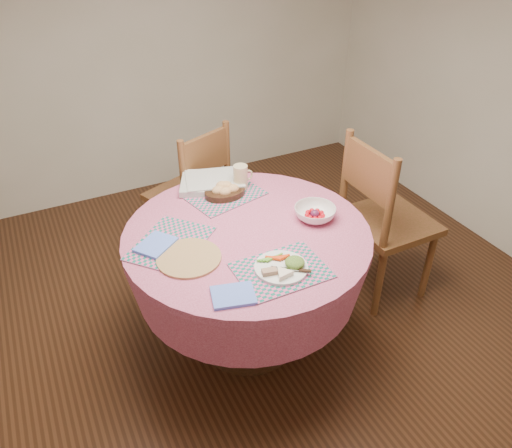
# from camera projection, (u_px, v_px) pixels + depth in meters

# --- Properties ---
(ground) EXTENTS (4.00, 4.00, 0.00)m
(ground) POSITION_uv_depth(u_px,v_px,m) (248.00, 337.00, 2.90)
(ground) COLOR #331C0F
(ground) RESTS_ON ground
(room_envelope) EXTENTS (4.01, 4.01, 2.71)m
(room_envelope) POSITION_uv_depth(u_px,v_px,m) (245.00, 28.00, 1.94)
(room_envelope) COLOR silver
(room_envelope) RESTS_ON ground
(dining_table) EXTENTS (1.24, 1.24, 0.75)m
(dining_table) POSITION_uv_depth(u_px,v_px,m) (247.00, 262.00, 2.59)
(dining_table) COLOR #CB5E87
(dining_table) RESTS_ON ground
(chair_right) EXTENTS (0.47, 0.49, 1.06)m
(chair_right) POSITION_uv_depth(u_px,v_px,m) (382.00, 217.00, 2.95)
(chair_right) COLOR brown
(chair_right) RESTS_ON ground
(chair_back) EXTENTS (0.58, 0.57, 0.98)m
(chair_back) POSITION_uv_depth(u_px,v_px,m) (193.00, 192.00, 3.28)
(chair_back) COLOR brown
(chair_back) RESTS_ON ground
(placemat_front) EXTENTS (0.40, 0.30, 0.01)m
(placemat_front) POSITION_uv_depth(u_px,v_px,m) (281.00, 270.00, 2.22)
(placemat_front) COLOR #12685A
(placemat_front) RESTS_ON dining_table
(placemat_left) EXTENTS (0.50, 0.49, 0.01)m
(placemat_left) POSITION_uv_depth(u_px,v_px,m) (171.00, 243.00, 2.39)
(placemat_left) COLOR #12685A
(placemat_left) RESTS_ON dining_table
(placemat_back) EXTENTS (0.46, 0.38, 0.01)m
(placemat_back) POSITION_uv_depth(u_px,v_px,m) (224.00, 194.00, 2.77)
(placemat_back) COLOR #12685A
(placemat_back) RESTS_ON dining_table
(wicker_trivet) EXTENTS (0.30, 0.30, 0.01)m
(wicker_trivet) POSITION_uv_depth(u_px,v_px,m) (189.00, 258.00, 2.29)
(wicker_trivet) COLOR olive
(wicker_trivet) RESTS_ON dining_table
(napkin_near) EXTENTS (0.21, 0.18, 0.01)m
(napkin_near) POSITION_uv_depth(u_px,v_px,m) (233.00, 295.00, 2.08)
(napkin_near) COLOR #5D7EF0
(napkin_near) RESTS_ON dining_table
(napkin_far) EXTENTS (0.23, 0.22, 0.01)m
(napkin_far) POSITION_uv_depth(u_px,v_px,m) (156.00, 245.00, 2.36)
(napkin_far) COLOR #5D7EF0
(napkin_far) RESTS_ON placemat_left
(dinner_plate) EXTENTS (0.24, 0.24, 0.05)m
(dinner_plate) POSITION_uv_depth(u_px,v_px,m) (283.00, 266.00, 2.21)
(dinner_plate) COLOR white
(dinner_plate) RESTS_ON placemat_front
(bread_bowl) EXTENTS (0.23, 0.23, 0.08)m
(bread_bowl) POSITION_uv_depth(u_px,v_px,m) (225.00, 190.00, 2.74)
(bread_bowl) COLOR black
(bread_bowl) RESTS_ON placemat_back
(latte_mug) EXTENTS (0.12, 0.08, 0.14)m
(latte_mug) POSITION_uv_depth(u_px,v_px,m) (241.00, 177.00, 2.79)
(latte_mug) COLOR #CAB68A
(latte_mug) RESTS_ON placemat_back
(fruit_bowl) EXTENTS (0.28, 0.28, 0.07)m
(fruit_bowl) POSITION_uv_depth(u_px,v_px,m) (315.00, 213.00, 2.56)
(fruit_bowl) COLOR white
(fruit_bowl) RESTS_ON dining_table
(newspaper_stack) EXTENTS (0.42, 0.39, 0.04)m
(newspaper_stack) POSITION_uv_depth(u_px,v_px,m) (212.00, 182.00, 2.84)
(newspaper_stack) COLOR silver
(newspaper_stack) RESTS_ON dining_table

